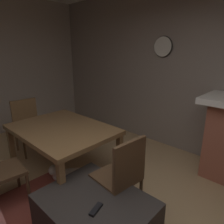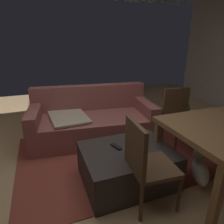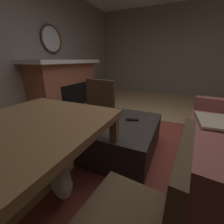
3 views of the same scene
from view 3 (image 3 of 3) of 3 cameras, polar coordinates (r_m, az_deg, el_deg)
floor at (r=2.28m, az=14.09°, el=-12.05°), size 9.10×9.10×0.00m
wall_back_fireplace_side at (r=3.53m, az=-34.50°, el=20.41°), size 7.98×0.12×2.84m
wall_left at (r=5.74m, az=23.25°, el=20.63°), size 0.12×5.72×2.84m
area_rug at (r=2.00m, az=21.60°, el=-17.93°), size 2.60×2.00×0.01m
fireplace at (r=3.89m, az=-17.53°, el=10.17°), size 2.01×0.76×1.18m
round_wall_mirror at (r=4.06m, az=-22.48°, el=24.70°), size 0.63×0.05×0.63m
ottoman_coffee_table at (r=1.97m, az=4.14°, el=-9.74°), size 1.04×0.82×0.43m
tv_remote at (r=1.94m, az=7.88°, el=-2.96°), size 0.09×0.17×0.02m
dining_table at (r=1.22m, az=-34.69°, el=-9.21°), size 1.44×1.06×0.74m
dining_chair_north at (r=0.82m, az=12.89°, el=-33.85°), size 0.48×0.48×0.93m
dining_chair_west at (r=2.00m, az=-6.16°, el=0.41°), size 0.47×0.47×0.93m
small_dog at (r=1.55m, az=-19.51°, el=-22.79°), size 0.46×0.53×0.27m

